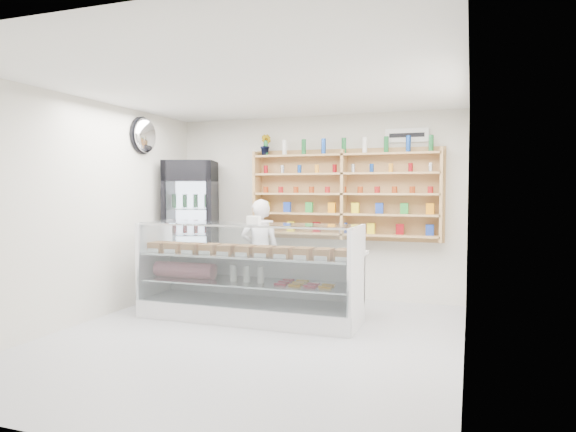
% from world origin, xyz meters
% --- Properties ---
extents(room, '(5.00, 5.00, 5.00)m').
position_xyz_m(room, '(0.00, 0.00, 1.40)').
color(room, '#A0A1A5').
rests_on(room, ground).
extents(display_counter, '(2.85, 0.85, 1.24)m').
position_xyz_m(display_counter, '(-0.37, 0.83, 0.34)').
color(display_counter, white).
rests_on(display_counter, floor).
extents(shop_worker, '(0.65, 0.55, 1.52)m').
position_xyz_m(shop_worker, '(-0.63, 1.81, 0.76)').
color(shop_worker, silver).
rests_on(shop_worker, floor).
extents(drinks_cooler, '(0.96, 0.94, 2.11)m').
position_xyz_m(drinks_cooler, '(-1.85, 1.92, 1.06)').
color(drinks_cooler, black).
rests_on(drinks_cooler, floor).
extents(wall_shelving, '(2.84, 0.28, 1.33)m').
position_xyz_m(wall_shelving, '(0.50, 2.34, 1.59)').
color(wall_shelving, tan).
rests_on(wall_shelving, back_wall).
extents(potted_plant, '(0.21, 0.19, 0.33)m').
position_xyz_m(potted_plant, '(-0.75, 2.34, 2.36)').
color(potted_plant, '#1E6626').
rests_on(potted_plant, wall_shelving).
extents(security_mirror, '(0.15, 0.50, 0.50)m').
position_xyz_m(security_mirror, '(-2.17, 1.20, 2.45)').
color(security_mirror, silver).
rests_on(security_mirror, left_wall).
extents(wall_sign, '(0.62, 0.03, 0.20)m').
position_xyz_m(wall_sign, '(1.40, 2.47, 2.45)').
color(wall_sign, white).
rests_on(wall_sign, back_wall).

